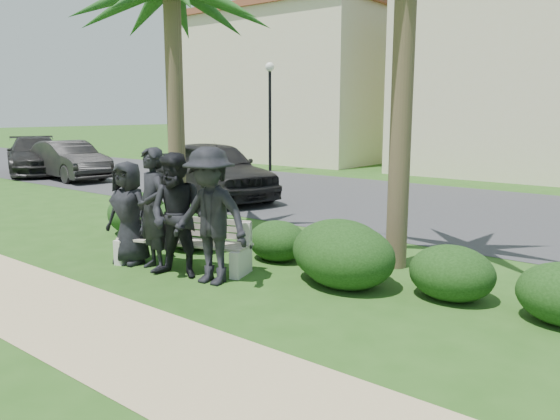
# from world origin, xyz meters

# --- Properties ---
(ground) EXTENTS (160.00, 160.00, 0.00)m
(ground) POSITION_xyz_m (0.00, 0.00, 0.00)
(ground) COLOR #254E16
(ground) RESTS_ON ground
(footpath) EXTENTS (30.00, 1.60, 0.01)m
(footpath) POSITION_xyz_m (0.00, -1.80, 0.00)
(footpath) COLOR tan
(footpath) RESTS_ON ground
(asphalt_street) EXTENTS (160.00, 8.00, 0.01)m
(asphalt_street) POSITION_xyz_m (0.00, 8.00, 0.00)
(asphalt_street) COLOR #2D2D30
(asphalt_street) RESTS_ON ground
(stucco_bldg_left) EXTENTS (10.40, 8.40, 7.30)m
(stucco_bldg_left) POSITION_xyz_m (-12.00, 18.00, 3.66)
(stucco_bldg_left) COLOR beige
(stucco_bldg_left) RESTS_ON ground
(stucco_bldg_right) EXTENTS (8.40, 8.40, 7.30)m
(stucco_bldg_right) POSITION_xyz_m (-1.00, 18.00, 3.66)
(stucco_bldg_right) COLOR beige
(stucco_bldg_right) RESTS_ON ground
(street_lamp) EXTENTS (0.36, 0.36, 4.29)m
(street_lamp) POSITION_xyz_m (-9.00, 12.00, 2.94)
(street_lamp) COLOR black
(street_lamp) RESTS_ON ground
(park_bench) EXTENTS (2.29, 1.12, 0.75)m
(park_bench) POSITION_xyz_m (-1.12, 0.41, 0.34)
(park_bench) COLOR #AAA18F
(park_bench) RESTS_ON ground
(man_a) EXTENTS (0.86, 0.63, 1.62)m
(man_a) POSITION_xyz_m (-1.98, 0.07, 0.81)
(man_a) COLOR black
(man_a) RESTS_ON ground
(man_b) EXTENTS (0.77, 0.61, 1.86)m
(man_b) POSITION_xyz_m (-1.39, 0.07, 0.93)
(man_b) COLOR black
(man_b) RESTS_ON ground
(man_c) EXTENTS (1.05, 0.92, 1.80)m
(man_c) POSITION_xyz_m (-0.82, 0.07, 0.90)
(man_c) COLOR black
(man_c) RESTS_ON ground
(man_d) EXTENTS (1.31, 0.86, 1.90)m
(man_d) POSITION_xyz_m (-0.23, 0.15, 0.95)
(man_d) COLOR black
(man_d) RESTS_ON ground
(hedge_a) EXTENTS (1.32, 1.09, 0.86)m
(hedge_a) POSITION_xyz_m (-3.60, 1.44, 0.43)
(hedge_a) COLOR black
(hedge_a) RESTS_ON ground
(hedge_b) EXTENTS (1.45, 1.20, 0.95)m
(hedge_b) POSITION_xyz_m (-2.00, 1.38, 0.47)
(hedge_b) COLOR black
(hedge_b) RESTS_ON ground
(hedge_c) EXTENTS (1.02, 0.84, 0.66)m
(hedge_c) POSITION_xyz_m (-0.27, 1.68, 0.33)
(hedge_c) COLOR black
(hedge_c) RESTS_ON ground
(hedge_d) EXTENTS (1.39, 1.14, 0.90)m
(hedge_d) POSITION_xyz_m (1.31, 1.20, 0.45)
(hedge_d) COLOR black
(hedge_d) RESTS_ON ground
(hedge_e) EXTENTS (1.41, 1.16, 0.92)m
(hedge_e) POSITION_xyz_m (1.12, 1.34, 0.46)
(hedge_e) COLOR black
(hedge_e) RESTS_ON ground
(hedge_f) EXTENTS (1.10, 0.91, 0.72)m
(hedge_f) POSITION_xyz_m (2.63, 1.62, 0.36)
(hedge_f) COLOR black
(hedge_f) RESTS_ON ground
(car_a) EXTENTS (5.03, 3.16, 1.60)m
(car_a) POSITION_xyz_m (-5.68, 5.53, 0.80)
(car_a) COLOR black
(car_a) RESTS_ON ground
(car_b) EXTENTS (4.24, 1.90, 1.35)m
(car_b) POSITION_xyz_m (-12.79, 5.40, 0.67)
(car_b) COLOR black
(car_b) RESTS_ON ground
(car_c) EXTENTS (5.25, 3.81, 1.41)m
(car_c) POSITION_xyz_m (-15.46, 5.58, 0.71)
(car_c) COLOR black
(car_c) RESTS_ON ground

